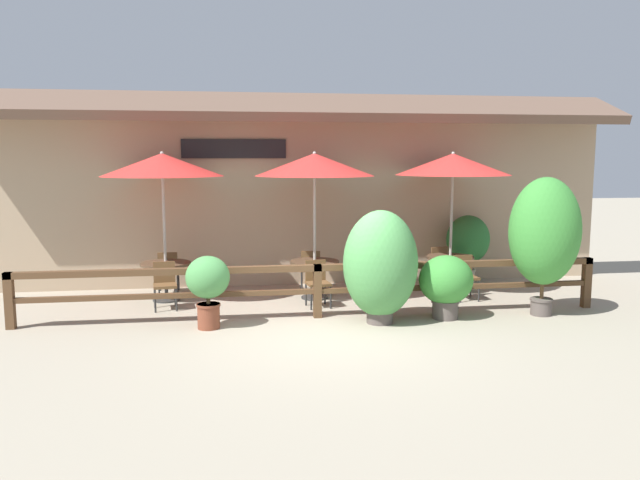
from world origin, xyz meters
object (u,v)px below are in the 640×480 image
object	(u,v)px
potted_plant_tall_tropical	(446,283)
potted_plant_broad_leaf	(545,233)
patio_umbrella_middle	(314,165)
patio_umbrella_near	(162,165)
chair_near_streetside	(165,283)
chair_middle_wallside	(311,268)
dining_table_near	(166,270)
patio_umbrella_far	(453,164)
dining_table_far	(450,263)
potted_plant_corner_fern	(208,283)
chair_near_wallside	(168,269)
potted_plant_small_flowering	(380,265)
chair_middle_streetside	(317,281)
chair_far_wallside	(437,263)
potted_plant_entrance_palm	(468,241)
chair_far_streetside	(465,275)
dining_table_middle	(315,268)

from	to	relation	value
potted_plant_tall_tropical	potted_plant_broad_leaf	bearing A→B (deg)	-0.64
patio_umbrella_middle	potted_plant_broad_leaf	distance (m)	4.47
patio_umbrella_near	chair_near_streetside	distance (m)	2.28
chair_middle_wallside	chair_near_streetside	bearing A→B (deg)	28.94
dining_table_near	chair_middle_wallside	distance (m)	2.98
chair_near_streetside	patio_umbrella_far	xyz separation A→B (m)	(5.79, 0.63, 2.17)
dining_table_far	potted_plant_corner_fern	world-z (taller)	potted_plant_corner_fern
potted_plant_tall_tropical	potted_plant_corner_fern	world-z (taller)	potted_plant_corner_fern
dining_table_near	potted_plant_corner_fern	world-z (taller)	potted_plant_corner_fern
chair_near_wallside	potted_plant_broad_leaf	size ratio (longest dim) A/B	0.35
chair_near_wallside	potted_plant_small_flowering	bearing A→B (deg)	140.58
potted_plant_corner_fern	patio_umbrella_middle	bearing A→B (deg)	43.56
potted_plant_tall_tropical	potted_plant_small_flowering	world-z (taller)	potted_plant_small_flowering
patio_umbrella_near	potted_plant_broad_leaf	distance (m)	7.22
chair_near_streetside	patio_umbrella_far	distance (m)	6.21
patio_umbrella_far	potted_plant_corner_fern	world-z (taller)	patio_umbrella_far
patio_umbrella_near	patio_umbrella_far	distance (m)	5.83
dining_table_near	patio_umbrella_middle	distance (m)	3.60
chair_middle_wallside	potted_plant_small_flowering	size ratio (longest dim) A/B	0.45
potted_plant_small_flowering	potted_plant_tall_tropical	bearing A→B (deg)	5.78
chair_middle_streetside	patio_umbrella_far	bearing A→B (deg)	8.51
potted_plant_small_flowering	chair_far_wallside	bearing A→B (deg)	55.35
chair_middle_wallside	patio_umbrella_middle	bearing A→B (deg)	96.48
dining_table_far	chair_near_wallside	bearing A→B (deg)	172.59
potted_plant_broad_leaf	potted_plant_entrance_palm	bearing A→B (deg)	94.91
patio_umbrella_far	potted_plant_tall_tropical	xyz separation A→B (m)	(-0.84, -2.07, -2.03)
potted_plant_tall_tropical	potted_plant_corner_fern	size ratio (longest dim) A/B	0.92
patio_umbrella_far	dining_table_far	xyz separation A→B (m)	(0.00, 0.00, -2.06)
patio_umbrella_middle	potted_plant_corner_fern	world-z (taller)	patio_umbrella_middle
chair_far_streetside	potted_plant_corner_fern	xyz separation A→B (m)	(-5.00, -1.41, 0.26)
patio_umbrella_near	chair_near_streetside	world-z (taller)	patio_umbrella_near
chair_far_streetside	chair_far_wallside	bearing A→B (deg)	91.56
chair_far_wallside	potted_plant_broad_leaf	world-z (taller)	potted_plant_broad_leaf
chair_near_streetside	potted_plant_corner_fern	xyz separation A→B (m)	(0.84, -1.49, 0.26)
chair_far_streetside	dining_table_near	bearing A→B (deg)	170.02
dining_table_near	dining_table_middle	size ratio (longest dim) A/B	1.00
chair_middle_wallside	dining_table_far	xyz separation A→B (m)	(2.89, -0.52, 0.11)
chair_middle_wallside	potted_plant_corner_fern	world-z (taller)	potted_plant_corner_fern
potted_plant_corner_fern	dining_table_near	bearing A→B (deg)	112.18
dining_table_far	potted_plant_broad_leaf	world-z (taller)	potted_plant_broad_leaf
chair_far_wallside	chair_near_wallside	bearing A→B (deg)	-9.07
patio_umbrella_near	chair_far_wallside	distance (m)	6.21
chair_middle_wallside	potted_plant_small_flowering	xyz separation A→B (m)	(0.84, -2.72, 0.51)
dining_table_middle	potted_plant_tall_tropical	distance (m)	2.81
patio_umbrella_near	dining_table_far	size ratio (longest dim) A/B	2.98
potted_plant_entrance_palm	chair_near_streetside	bearing A→B (deg)	-167.41
patio_umbrella_far	potted_plant_tall_tropical	bearing A→B (deg)	-111.99
chair_far_wallside	chair_middle_wallside	bearing A→B (deg)	-4.90
patio_umbrella_far	potted_plant_small_flowering	xyz separation A→B (m)	(-2.05, -2.19, -1.66)
chair_middle_wallside	patio_umbrella_far	distance (m)	3.65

